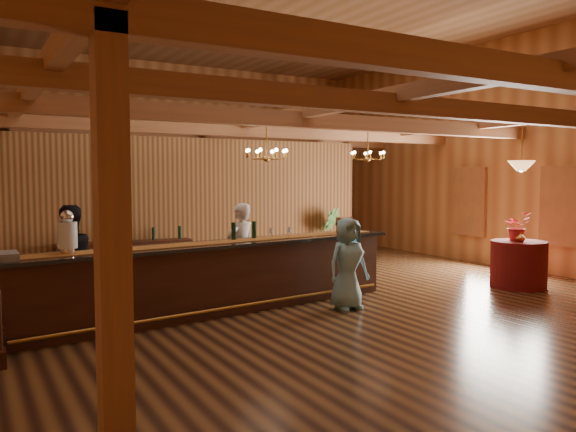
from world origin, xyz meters
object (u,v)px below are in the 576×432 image
backbar_shelf (126,260)px  round_table (519,264)px  pendant_lamp (521,166)px  guest (348,264)px  beverage_dispenser (67,233)px  floor_plant (327,234)px  chandelier_right (368,155)px  chandelier_left (266,154)px  bartender (241,251)px  raffle_drum (344,224)px  staff_second (68,263)px  tasting_bar (218,277)px

backbar_shelf → round_table: 8.13m
pendant_lamp → guest: 4.34m
beverage_dispenser → floor_plant: size_ratio=0.44×
chandelier_right → pendant_lamp: (1.41, -3.03, -0.28)m
beverage_dispenser → chandelier_left: bearing=18.8°
bartender → pendant_lamp: bearing=141.7°
chandelier_left → bartender: chandelier_left is taller
chandelier_left → backbar_shelf: bearing=125.1°
guest → floor_plant: (2.84, 4.83, -0.07)m
floor_plant → pendant_lamp: bearing=-76.9°
backbar_shelf → chandelier_right: (5.05, -1.92, 2.28)m
pendant_lamp → floor_plant: pendant_lamp is taller
beverage_dispenser → bartender: beverage_dispenser is taller
beverage_dispenser → raffle_drum: (4.96, 0.44, -0.11)m
chandelier_right → beverage_dispenser: bearing=-162.5°
chandelier_right → bartender: 4.34m
raffle_drum → chandelier_left: size_ratio=0.43×
raffle_drum → chandelier_left: bearing=144.9°
round_table → raffle_drum: bearing=158.3°
round_table → backbar_shelf: bearing=142.5°
round_table → chandelier_left: chandelier_left is taller
beverage_dispenser → pendant_lamp: 8.35m
bartender → round_table: bearing=141.7°
raffle_drum → floor_plant: bearing=60.3°
beverage_dispenser → backbar_shelf: 4.57m
backbar_shelf → staff_second: size_ratio=1.60×
bartender → guest: 2.03m
chandelier_right → chandelier_left: bearing=-164.2°
pendant_lamp → bartender: size_ratio=0.52×
pendant_lamp → bartender: pendant_lamp is taller
beverage_dispenser → bartender: bearing=17.9°
staff_second → guest: staff_second is taller
backbar_shelf → raffle_drum: bearing=-43.4°
beverage_dispenser → staff_second: bearing=81.4°
tasting_bar → chandelier_right: chandelier_right is taller
chandelier_right → staff_second: (-6.71, -1.29, -1.80)m
chandelier_right → floor_plant: size_ratio=0.58×
chandelier_left → floor_plant: 4.80m
staff_second → round_table: bearing=153.8°
round_table → guest: (-4.01, 0.20, 0.30)m
tasting_bar → pendant_lamp: (5.96, -1.07, 1.83)m
backbar_shelf → staff_second: 3.65m
raffle_drum → round_table: bearing=-21.7°
raffle_drum → bartender: bartender is taller
tasting_bar → floor_plant: size_ratio=4.97×
guest → raffle_drum: bearing=56.7°
backbar_shelf → floor_plant: size_ratio=2.05×
raffle_drum → chandelier_right: bearing=42.3°
tasting_bar → staff_second: 2.28m
beverage_dispenser → chandelier_right: bearing=17.5°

